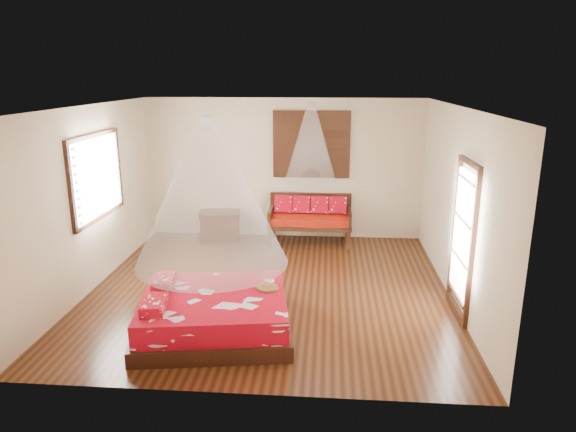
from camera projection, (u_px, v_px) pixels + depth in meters
The scene contains 10 objects.
room at pixel (269, 202), 7.66m from camera, with size 5.54×5.54×2.84m.
bed at pixel (213, 313), 6.66m from camera, with size 2.16×2.01×0.63m.
daybed at pixel (310, 217), 10.14m from camera, with size 1.63×0.72×0.94m.
storage_chest at pixel (220, 225), 10.41m from camera, with size 0.91×0.73×0.56m.
shutter_panel at pixel (312, 145), 10.10m from camera, with size 1.52×0.06×1.32m.
window_left at pixel (97, 177), 7.98m from camera, with size 0.10×1.74×1.34m.
glazed_door at pixel (462, 240), 6.97m from camera, with size 0.08×1.02×2.16m.
wine_tray at pixel (267, 284), 6.78m from camera, with size 0.29×0.29×0.23m.
mosquito_net_main at pixel (210, 193), 6.23m from camera, with size 1.90×1.90×1.80m, color white.
mosquito_net_daybed at pixel (311, 143), 9.62m from camera, with size 0.99×0.99×1.50m, color white.
Camera 1 is at (0.87, -7.39, 3.25)m, focal length 32.00 mm.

